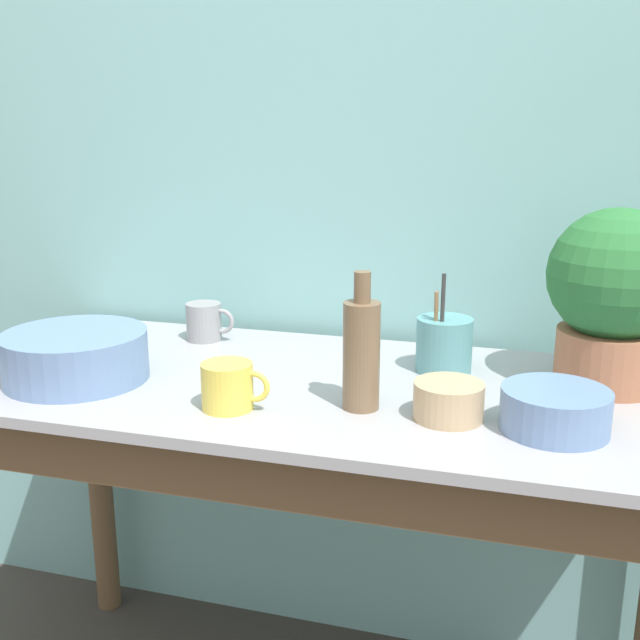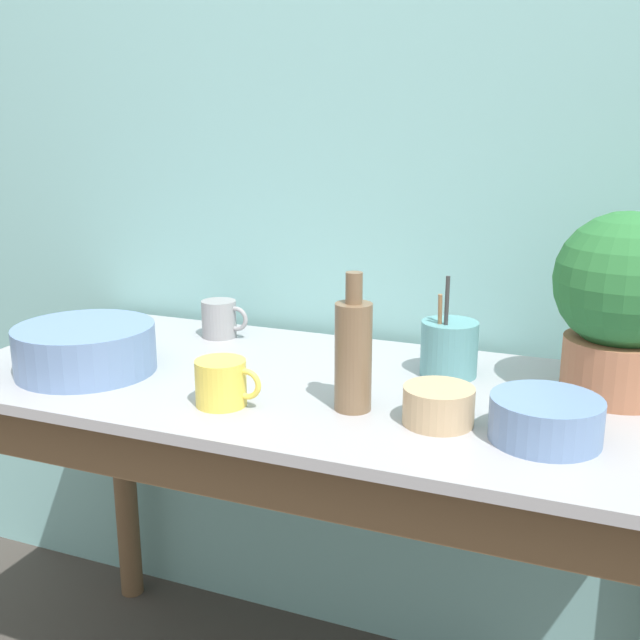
% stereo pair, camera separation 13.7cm
% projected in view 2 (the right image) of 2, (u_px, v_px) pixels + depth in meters
% --- Properties ---
extents(wall_back, '(6.00, 0.05, 2.40)m').
position_uv_depth(wall_back, '(383.00, 150.00, 1.62)').
color(wall_back, '#7AB2B2').
rests_on(wall_back, ground_plane).
extents(counter_table, '(1.43, 0.62, 0.79)m').
position_uv_depth(counter_table, '(315.00, 462.00, 1.41)').
color(counter_table, brown).
rests_on(counter_table, ground_plane).
extents(potted_plant, '(0.24, 0.24, 0.33)m').
position_uv_depth(potted_plant, '(623.00, 300.00, 1.28)').
color(potted_plant, '#A36647').
rests_on(potted_plant, counter_table).
extents(bowl_wash_large, '(0.27, 0.27, 0.09)m').
position_uv_depth(bowl_wash_large, '(85.00, 349.00, 1.45)').
color(bowl_wash_large, '#6684B2').
rests_on(bowl_wash_large, counter_table).
extents(bottle_tall, '(0.06, 0.06, 0.24)m').
position_uv_depth(bottle_tall, '(353.00, 354.00, 1.24)').
color(bottle_tall, brown).
rests_on(bottle_tall, counter_table).
extents(mug_yellow, '(0.12, 0.09, 0.08)m').
position_uv_depth(mug_yellow, '(222.00, 383.00, 1.28)').
color(mug_yellow, '#E5CC4C').
rests_on(mug_yellow, counter_table).
extents(mug_grey, '(0.11, 0.08, 0.08)m').
position_uv_depth(mug_grey, '(220.00, 319.00, 1.69)').
color(mug_grey, gray).
rests_on(mug_grey, counter_table).
extents(bowl_small_tan, '(0.12, 0.12, 0.06)m').
position_uv_depth(bowl_small_tan, '(438.00, 405.00, 1.20)').
color(bowl_small_tan, tan).
rests_on(bowl_small_tan, counter_table).
extents(bowl_small_blue, '(0.17, 0.17, 0.07)m').
position_uv_depth(bowl_small_blue, '(546.00, 419.00, 1.13)').
color(bowl_small_blue, '#6684B2').
rests_on(bowl_small_blue, counter_table).
extents(utensil_cup, '(0.11, 0.11, 0.20)m').
position_uv_depth(utensil_cup, '(449.00, 348.00, 1.42)').
color(utensil_cup, '#569399').
rests_on(utensil_cup, counter_table).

